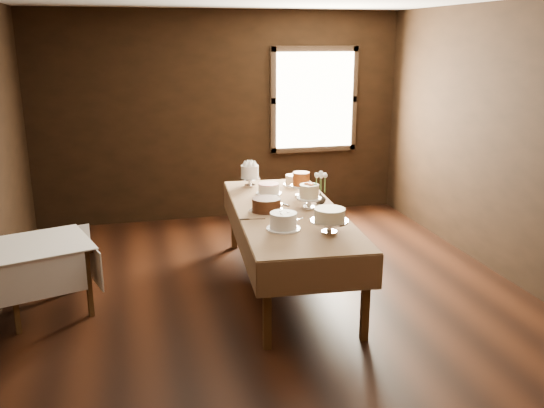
% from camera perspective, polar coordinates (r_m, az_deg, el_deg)
% --- Properties ---
extents(floor, '(5.00, 6.00, 0.01)m').
position_cam_1_polar(floor, '(5.57, 0.51, -9.99)').
color(floor, black).
rests_on(floor, ground).
extents(wall_back, '(5.00, 0.02, 2.80)m').
position_cam_1_polar(wall_back, '(8.02, -4.94, 8.46)').
color(wall_back, black).
rests_on(wall_back, ground).
extents(wall_front, '(5.00, 0.02, 2.80)m').
position_cam_1_polar(wall_front, '(2.47, 18.69, -9.80)').
color(wall_front, black).
rests_on(wall_front, ground).
extents(wall_right, '(0.02, 6.00, 2.80)m').
position_cam_1_polar(wall_right, '(6.23, 23.50, 5.04)').
color(wall_right, black).
rests_on(wall_right, ground).
extents(window, '(1.10, 0.05, 1.30)m').
position_cam_1_polar(window, '(8.24, 4.19, 10.08)').
color(window, '#FFEABF').
rests_on(window, wall_back).
extents(display_table, '(1.19, 2.65, 0.80)m').
position_cam_1_polar(display_table, '(5.76, 1.57, -1.19)').
color(display_table, '#422911').
rests_on(display_table, ground).
extents(side_table, '(1.00, 1.00, 0.67)m').
position_cam_1_polar(side_table, '(5.65, -21.50, -4.27)').
color(side_table, '#422911').
rests_on(side_table, ground).
extents(cake_meringue, '(0.24, 0.24, 0.25)m').
position_cam_1_polar(cake_meringue, '(6.65, -2.18, 2.71)').
color(cake_meringue, silver).
rests_on(cake_meringue, display_table).
extents(cake_speckled, '(0.25, 0.25, 0.12)m').
position_cam_1_polar(cake_speckled, '(6.72, 2.17, 2.32)').
color(cake_speckled, white).
rests_on(cake_speckled, display_table).
extents(cake_lattice, '(0.29, 0.29, 0.11)m').
position_cam_1_polar(cake_lattice, '(6.33, -0.31, 1.43)').
color(cake_lattice, white).
rests_on(cake_lattice, display_table).
extents(cake_caramel, '(0.25, 0.25, 0.27)m').
position_cam_1_polar(cake_caramel, '(6.23, 2.86, 1.80)').
color(cake_caramel, white).
rests_on(cake_caramel, display_table).
extents(cake_chocolate, '(0.37, 0.37, 0.13)m').
position_cam_1_polar(cake_chocolate, '(5.69, -0.55, -0.11)').
color(cake_chocolate, silver).
rests_on(cake_chocolate, display_table).
extents(cake_flowers, '(0.25, 0.25, 0.25)m').
position_cam_1_polar(cake_flowers, '(5.80, 3.65, 0.64)').
color(cake_flowers, white).
rests_on(cake_flowers, display_table).
extents(cake_swirl, '(0.34, 0.34, 0.15)m').
position_cam_1_polar(cake_swirl, '(5.16, 1.12, -1.71)').
color(cake_swirl, white).
rests_on(cake_swirl, display_table).
extents(cake_cream, '(0.36, 0.36, 0.23)m').
position_cam_1_polar(cake_cream, '(5.07, 5.63, -1.71)').
color(cake_cream, silver).
rests_on(cake_cream, display_table).
extents(cake_server_a, '(0.23, 0.12, 0.01)m').
position_cam_1_polar(cake_server_a, '(5.45, 2.41, -1.52)').
color(cake_server_a, silver).
rests_on(cake_server_a, display_table).
extents(cake_server_b, '(0.16, 0.21, 0.01)m').
position_cam_1_polar(cake_server_b, '(5.46, 6.16, -1.55)').
color(cake_server_b, silver).
rests_on(cake_server_b, display_table).
extents(cake_server_c, '(0.13, 0.23, 0.01)m').
position_cam_1_polar(cake_server_c, '(6.00, 0.62, 0.14)').
color(cake_server_c, silver).
rests_on(cake_server_c, display_table).
extents(cake_server_d, '(0.15, 0.22, 0.01)m').
position_cam_1_polar(cake_server_d, '(6.03, 3.51, 0.19)').
color(cake_server_d, silver).
rests_on(cake_server_d, display_table).
extents(cake_server_e, '(0.24, 0.06, 0.01)m').
position_cam_1_polar(cake_server_e, '(5.46, -1.44, -1.48)').
color(cake_server_e, silver).
rests_on(cake_server_e, display_table).
extents(flower_vase, '(0.16, 0.16, 0.12)m').
position_cam_1_polar(flower_vase, '(5.97, 4.74, 0.57)').
color(flower_vase, '#2D2823').
rests_on(flower_vase, display_table).
extents(flower_bouquet, '(0.14, 0.14, 0.20)m').
position_cam_1_polar(flower_bouquet, '(5.93, 4.78, 2.25)').
color(flower_bouquet, white).
rests_on(flower_bouquet, flower_vase).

